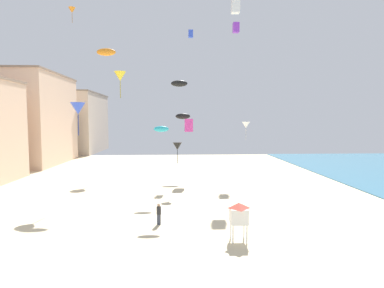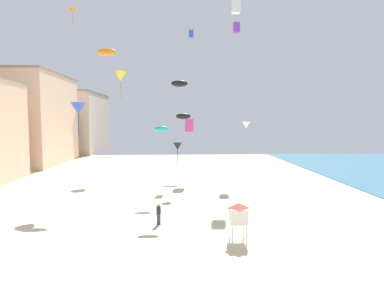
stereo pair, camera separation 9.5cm
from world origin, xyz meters
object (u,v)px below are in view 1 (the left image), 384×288
kite_white_delta (246,125)px  kite_black_parafoil_2 (183,116)px  kite_flyer (159,213)px  kite_blue_box (191,34)px  kite_black_delta (177,146)px  kite_orange_parafoil (106,52)px  kite_blue_delta (78,108)px  kite_orange_delta (72,10)px  lifeguard_stand (239,214)px  kite_black_parafoil (179,83)px  kite_magenta_box (189,125)px  kite_cyan_parafoil (161,129)px  kite_yellow_delta (120,76)px  kite_purple_box (236,28)px  kite_white_box (236,7)px

kite_white_delta → kite_black_parafoil_2: kite_black_parafoil_2 is taller
kite_flyer → kite_blue_box: bearing=-116.7°
kite_black_delta → kite_orange_parafoil: kite_orange_parafoil is taller
kite_blue_delta → kite_orange_delta: size_ratio=1.71×
lifeguard_stand → kite_black_parafoil: kite_black_parafoil is taller
kite_black_delta → kite_orange_parafoil: (-7.49, 0.65, 9.99)m
kite_magenta_box → kite_orange_delta: 20.29m
lifeguard_stand → kite_orange_parafoil: (-11.53, 14.08, 13.27)m
kite_black_delta → kite_black_parafoil: 7.30m
kite_flyer → kite_blue_delta: 13.46m
kite_cyan_parafoil → kite_black_parafoil: (1.83, -2.11, 4.31)m
kite_flyer → kite_yellow_delta: size_ratio=0.43×
kite_blue_delta → kite_purple_box: (18.47, 18.00, 13.02)m
kite_white_delta → kite_orange_parafoil: bearing=173.5°
kite_black_delta → kite_yellow_delta: size_ratio=0.59×
kite_magenta_box → kite_black_parafoil_2: bearing=103.1°
kite_flyer → kite_blue_delta: (-8.07, 7.09, 8.11)m
kite_yellow_delta → kite_purple_box: 19.12m
kite_flyer → kite_black_parafoil_2: size_ratio=0.80×
kite_blue_delta → kite_black_parafoil_2: kite_blue_delta is taller
kite_black_delta → kite_blue_box: 21.33m
kite_blue_delta → kite_orange_parafoil: 7.33m
kite_cyan_parafoil → kite_black_parafoil: size_ratio=0.98×
kite_black_delta → kite_yellow_delta: (-8.32, 12.86, 9.14)m
kite_white_box → kite_orange_parafoil: bearing=-158.1°
kite_black_parafoil → kite_black_parafoil_2: size_ratio=0.76×
kite_cyan_parafoil → kite_yellow_delta: size_ratio=0.40×
kite_white_delta → kite_purple_box: kite_purple_box is taller
kite_white_delta → kite_black_parafoil: bearing=-158.2°
kite_black_parafoil → kite_purple_box: bearing=65.0°
kite_black_delta → kite_black_parafoil: kite_black_parafoil is taller
kite_cyan_parafoil → kite_white_box: (8.97, 8.33, 15.11)m
kite_black_delta → kite_flyer: bearing=-97.9°
kite_black_parafoil → kite_black_parafoil_2: kite_black_parafoil is taller
kite_blue_box → kite_purple_box: bearing=6.3°
kite_flyer → kite_yellow_delta: 27.38m
lifeguard_stand → kite_black_parafoil_2: (-3.29, 23.21, 6.61)m
lifeguard_stand → kite_blue_delta: (-13.50, 10.50, 7.19)m
kite_orange_delta → kite_black_delta: bearing=-28.1°
kite_black_parafoil_2 → kite_blue_box: size_ratio=1.90×
kite_flyer → kite_purple_box: size_ratio=1.13×
kite_blue_delta → kite_white_box: 23.37m
kite_orange_delta → kite_orange_parafoil: (5.51, -6.30, -6.38)m
kite_cyan_parafoil → kite_magenta_box: kite_magenta_box is taller
kite_black_parafoil → kite_purple_box: kite_purple_box is taller
kite_cyan_parafoil → kite_blue_box: kite_blue_box is taller
kite_white_delta → kite_white_box: size_ratio=1.20×
kite_black_parafoil_2 → kite_magenta_box: bearing=-76.9°
kite_black_parafoil → kite_orange_parafoil: (-7.70, 4.46, 3.77)m
kite_purple_box → kite_orange_parafoil: size_ratio=0.72×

